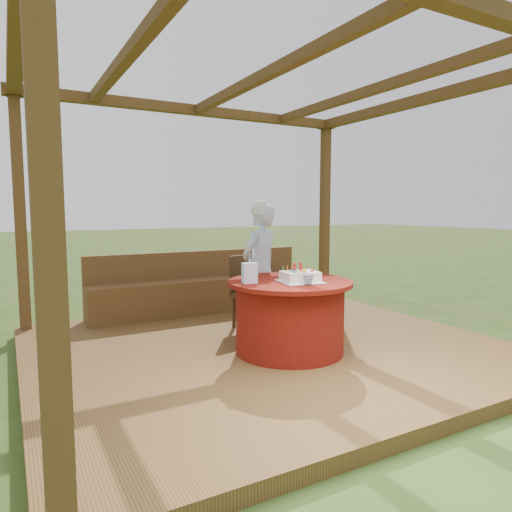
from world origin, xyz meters
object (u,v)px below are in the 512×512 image
(drinking_glass, at_px, (308,280))
(bench, at_px, (203,292))
(gift_bag, at_px, (250,273))
(elderly_woman, at_px, (260,267))
(chair, at_px, (249,289))
(table, at_px, (290,316))
(birthday_cake, at_px, (300,276))

(drinking_glass, bearing_deg, bench, 91.34)
(bench, xyz_separation_m, gift_bag, (-0.34, -1.97, 0.52))
(bench, height_order, gift_bag, gift_bag)
(bench, bearing_deg, elderly_woman, -82.23)
(elderly_woman, xyz_separation_m, gift_bag, (-0.52, -0.72, 0.05))
(bench, relative_size, chair, 3.60)
(bench, xyz_separation_m, table, (0.06, -2.02, 0.09))
(bench, distance_m, elderly_woman, 1.35)
(birthday_cake, relative_size, gift_bag, 2.24)
(chair, xyz_separation_m, birthday_cake, (-0.05, -1.13, 0.30))
(gift_bag, bearing_deg, chair, 72.62)
(bench, relative_size, drinking_glass, 31.62)
(table, bearing_deg, chair, 84.77)
(elderly_woman, distance_m, gift_bag, 0.89)
(chair, relative_size, elderly_woman, 0.57)
(table, bearing_deg, birthday_cake, -70.26)
(chair, xyz_separation_m, drinking_glass, (-0.10, -1.32, 0.29))
(table, bearing_deg, drinking_glass, -91.46)
(gift_bag, bearing_deg, birthday_cake, -9.77)
(elderly_woman, relative_size, gift_bag, 7.84)
(drinking_glass, bearing_deg, gift_bag, 138.18)
(elderly_woman, xyz_separation_m, birthday_cake, (-0.07, -0.88, 0.01))
(birthday_cake, distance_m, gift_bag, 0.48)
(table, height_order, gift_bag, gift_bag)
(elderly_woman, bearing_deg, drinking_glass, -96.18)
(chair, relative_size, drinking_glass, 8.78)
(bench, bearing_deg, gift_bag, -99.90)
(table, distance_m, gift_bag, 0.60)
(drinking_glass, bearing_deg, elderly_woman, 83.82)
(elderly_woman, height_order, drinking_glass, elderly_woman)
(chair, bearing_deg, table, -95.23)
(chair, relative_size, birthday_cake, 1.99)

